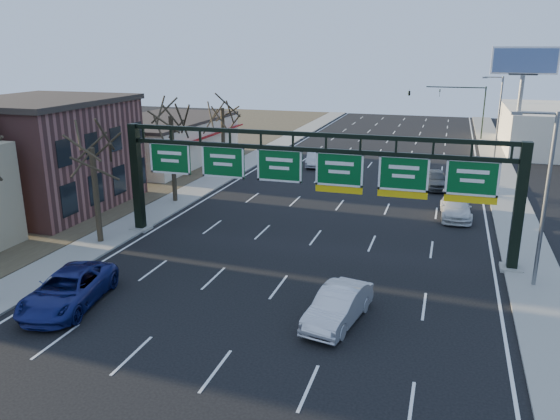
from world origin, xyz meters
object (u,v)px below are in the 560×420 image
(sign_gantry, at_px, (311,175))
(car_silver_sedan, at_px, (338,306))
(car_white_wagon, at_px, (456,208))
(car_blue_suv, at_px, (68,290))

(sign_gantry, bearing_deg, car_silver_sedan, -68.17)
(car_white_wagon, bearing_deg, car_silver_sedan, -108.54)
(car_blue_suv, distance_m, car_silver_sedan, 12.81)
(car_blue_suv, xyz_separation_m, car_white_wagon, (17.59, 20.35, -0.09))
(sign_gantry, distance_m, car_white_wagon, 13.21)
(car_blue_suv, height_order, car_white_wagon, car_blue_suv)
(car_blue_suv, distance_m, car_white_wagon, 26.90)
(sign_gantry, relative_size, car_silver_sedan, 5.06)
(car_silver_sedan, bearing_deg, sign_gantry, 122.51)
(sign_gantry, xyz_separation_m, car_blue_suv, (-9.09, -11.03, -3.80))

